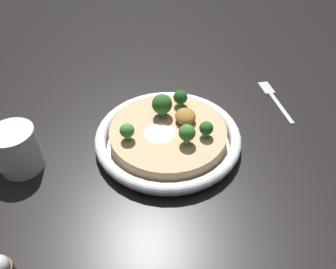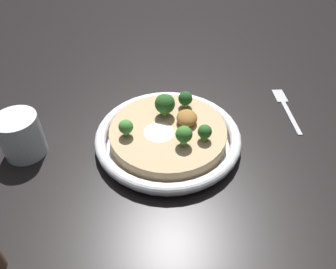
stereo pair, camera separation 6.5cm
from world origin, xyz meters
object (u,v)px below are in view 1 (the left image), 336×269
object	(u,v)px
broccoli_front_left	(187,133)
broccoli_back_left	(127,131)
broccoli_front_right	(180,97)
drinking_glass	(17,150)
broccoli_front	(206,129)
fork_utensil	(273,96)
risotto_bowl	(168,136)
broccoli_right	(162,104)

from	to	relation	value
broccoli_front_left	broccoli_back_left	xyz separation A→B (m)	(0.02, 0.11, -0.00)
broccoli_front_right	drinking_glass	distance (m)	0.33
broccoli_front_left	broccoli_front	size ratio (longest dim) A/B	1.25
broccoli_back_left	broccoli_front	size ratio (longest dim) A/B	1.07
broccoli_front_left	fork_utensil	bearing A→B (deg)	-53.99
risotto_bowl	fork_utensil	xyz separation A→B (m)	(0.13, -0.27, -0.02)
risotto_bowl	broccoli_back_left	world-z (taller)	broccoli_back_left
broccoli_front_left	broccoli_back_left	bearing A→B (deg)	77.63
risotto_bowl	broccoli_front_left	xyz separation A→B (m)	(-0.04, -0.03, 0.04)
risotto_bowl	drinking_glass	size ratio (longest dim) A/B	3.39
broccoli_front	fork_utensil	world-z (taller)	broccoli_front
drinking_glass	fork_utensil	size ratio (longest dim) A/B	0.52
fork_utensil	broccoli_front_left	bearing A→B (deg)	121.99
broccoli_right	broccoli_front	xyz separation A→B (m)	(-0.07, -0.08, -0.01)
broccoli_back_left	drinking_glass	world-z (taller)	drinking_glass
risotto_bowl	broccoli_front_left	size ratio (longest dim) A/B	7.09
broccoli_back_left	drinking_glass	bearing A→B (deg)	92.25
broccoli_front_left	broccoli_right	size ratio (longest dim) A/B	0.83
broccoli_front_right	drinking_glass	xyz separation A→B (m)	(-0.10, 0.32, -0.02)
broccoli_front_left	fork_utensil	xyz separation A→B (m)	(0.18, -0.24, -0.06)
risotto_bowl	fork_utensil	world-z (taller)	risotto_bowl
broccoli_back_left	drinking_glass	xyz separation A→B (m)	(-0.01, 0.20, -0.02)
broccoli_front	fork_utensil	distance (m)	0.26
risotto_bowl	broccoli_front_right	world-z (taller)	broccoli_front_right
broccoli_front_right	fork_utensil	world-z (taller)	broccoli_front_right
risotto_bowl	broccoli_right	distance (m)	0.07
broccoli_front_right	broccoli_right	xyz separation A→B (m)	(-0.03, 0.04, 0.01)
broccoli_right	drinking_glass	xyz separation A→B (m)	(-0.07, 0.27, -0.03)
broccoli_back_left	broccoli_front_right	bearing A→B (deg)	-50.69
risotto_bowl	broccoli_right	bearing A→B (deg)	9.24
broccoli_front	fork_utensil	xyz separation A→B (m)	(0.16, -0.20, -0.06)
broccoli_front_left	broccoli_back_left	size ratio (longest dim) A/B	1.17
broccoli_front_left	broccoli_front_right	bearing A→B (deg)	-2.60
broccoli_back_left	fork_utensil	distance (m)	0.39
broccoli_back_left	broccoli_front	world-z (taller)	broccoli_back_left
fork_utensil	drinking_glass	bearing A→B (deg)	102.11
broccoli_front_right	fork_utensil	xyz separation A→B (m)	(0.06, -0.24, -0.06)
broccoli_right	broccoli_back_left	bearing A→B (deg)	131.37
broccoli_front_right	broccoli_back_left	distance (m)	0.15
broccoli_right	risotto_bowl	bearing A→B (deg)	-170.76
broccoli_front_right	fork_utensil	size ratio (longest dim) A/B	0.21
drinking_glass	fork_utensil	world-z (taller)	drinking_glass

